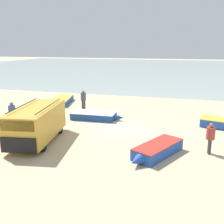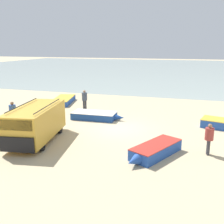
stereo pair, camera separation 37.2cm
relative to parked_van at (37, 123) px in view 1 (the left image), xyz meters
name	(u,v)px [view 1 (the left image)]	position (x,y,z in m)	size (l,w,h in m)	color
ground_plane	(118,129)	(4.02, 3.69, -1.16)	(200.00, 200.00, 0.00)	tan
sea_water	(170,68)	(4.02, 55.69, -1.15)	(120.00, 80.00, 0.01)	#99A89E
parked_van	(37,123)	(0.00, 0.00, 0.00)	(2.81, 5.25, 2.22)	gold
fishing_rowboat_0	(62,100)	(-3.51, 10.29, -0.89)	(2.47, 4.88, 0.53)	#234CA3
fishing_rowboat_1	(156,150)	(7.12, -0.20, -0.85)	(2.52, 3.84, 0.62)	#234CA3
fishing_rowboat_3	(95,116)	(1.68, 5.56, -0.88)	(4.14, 1.72, 0.55)	navy
fisherman_0	(83,98)	(-0.32, 8.14, -0.09)	(0.47, 0.47, 1.79)	#38383D
fisherman_1	(12,112)	(-3.16, 1.98, -0.07)	(0.48, 0.48, 1.81)	#5B564C
fisherman_2	(210,136)	(9.79, 0.83, -0.14)	(0.44, 0.44, 1.69)	#38383D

